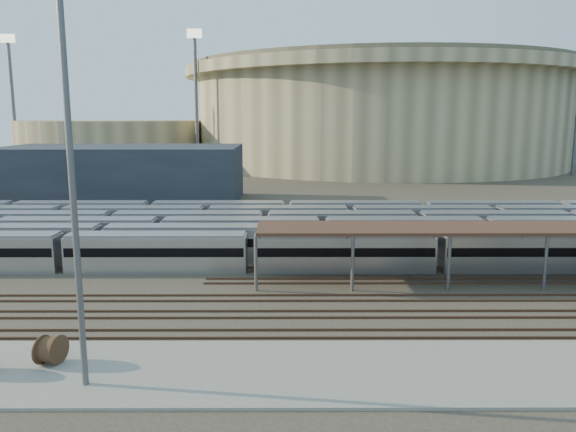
# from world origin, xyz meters

# --- Properties ---
(ground) EXTENTS (420.00, 420.00, 0.00)m
(ground) POSITION_xyz_m (0.00, 0.00, 0.00)
(ground) COLOR #383026
(ground) RESTS_ON ground
(apron) EXTENTS (50.00, 9.00, 0.20)m
(apron) POSITION_xyz_m (-5.00, -15.00, 0.10)
(apron) COLOR gray
(apron) RESTS_ON ground
(subway_trains) EXTENTS (123.92, 23.90, 3.60)m
(subway_trains) POSITION_xyz_m (-4.43, 18.50, 1.80)
(subway_trains) COLOR #BDBCC1
(subway_trains) RESTS_ON ground
(empty_tracks) EXTENTS (170.00, 9.62, 0.18)m
(empty_tracks) POSITION_xyz_m (0.00, -5.00, 0.09)
(empty_tracks) COLOR #4C3323
(empty_tracks) RESTS_ON ground
(stadium) EXTENTS (124.00, 124.00, 32.50)m
(stadium) POSITION_xyz_m (25.00, 140.00, 16.47)
(stadium) COLOR tan
(stadium) RESTS_ON ground
(secondary_arena) EXTENTS (56.00, 56.00, 14.00)m
(secondary_arena) POSITION_xyz_m (-60.00, 130.00, 7.00)
(secondary_arena) COLOR tan
(secondary_arena) RESTS_ON ground
(service_building) EXTENTS (42.00, 20.00, 10.00)m
(service_building) POSITION_xyz_m (-35.00, 55.00, 5.00)
(service_building) COLOR #1E232D
(service_building) RESTS_ON ground
(floodlight_0) EXTENTS (4.00, 1.00, 38.40)m
(floodlight_0) POSITION_xyz_m (-30.00, 110.00, 20.65)
(floodlight_0) COLOR #58585D
(floodlight_0) RESTS_ON ground
(floodlight_1) EXTENTS (4.00, 1.00, 38.40)m
(floodlight_1) POSITION_xyz_m (-85.00, 120.00, 20.65)
(floodlight_1) COLOR #58585D
(floodlight_1) RESTS_ON ground
(floodlight_3) EXTENTS (4.00, 1.00, 38.40)m
(floodlight_3) POSITION_xyz_m (-10.00, 160.00, 20.65)
(floodlight_3) COLOR #58585D
(floodlight_3) RESTS_ON ground
(cable_reel_east) EXTENTS (1.53, 2.07, 1.85)m
(cable_reel_east) POSITION_xyz_m (-19.92, -14.08, 1.13)
(cable_reel_east) COLOR #4F361F
(cable_reel_east) RESTS_ON apron
(yard_light_pole) EXTENTS (0.81, 0.36, 21.53)m
(yard_light_pole) POSITION_xyz_m (-16.85, -16.80, 11.05)
(yard_light_pole) COLOR #58585D
(yard_light_pole) RESTS_ON apron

